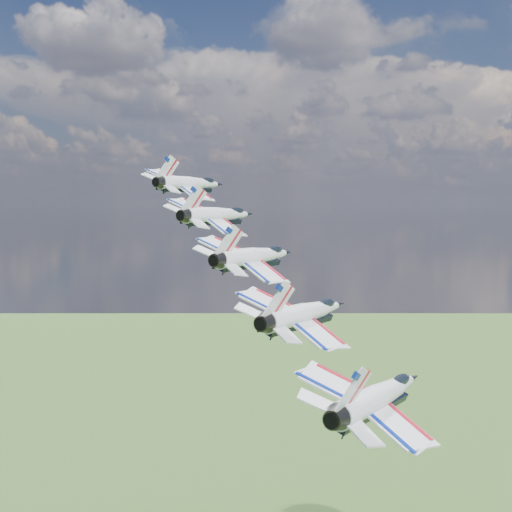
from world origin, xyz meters
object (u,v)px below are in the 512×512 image
(jet_0, at_px, (192,183))
(jet_4, at_px, (380,395))
(jet_1, at_px, (219,215))
(jet_3, at_px, (306,313))
(jet_2, at_px, (256,256))

(jet_0, height_order, jet_4, jet_0)
(jet_1, xyz_separation_m, jet_3, (14.34, -18.33, -7.49))
(jet_0, relative_size, jet_3, 1.00)
(jet_0, bearing_deg, jet_2, -35.39)
(jet_4, bearing_deg, jet_3, 144.61)
(jet_1, bearing_deg, jet_3, -35.39)
(jet_2, bearing_deg, jet_4, -35.39)
(jet_2, xyz_separation_m, jet_4, (14.34, -18.33, -7.49))
(jet_3, bearing_deg, jet_1, 144.61)
(jet_2, distance_m, jet_3, 12.22)
(jet_1, distance_m, jet_2, 12.22)
(jet_1, distance_m, jet_3, 24.45)
(jet_1, height_order, jet_2, jet_1)
(jet_0, xyz_separation_m, jet_1, (7.17, -9.16, -3.74))
(jet_2, bearing_deg, jet_3, -35.39)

